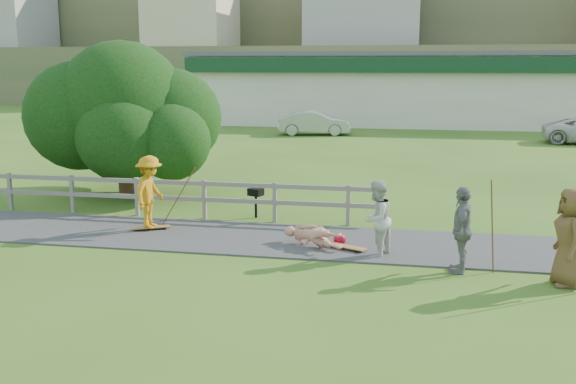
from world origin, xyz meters
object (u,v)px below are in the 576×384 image
car_silver (314,123)px  spectator_b (462,230)px  spectator_a (376,219)px  tree (124,129)px  spectator_c (570,237)px  bbq (256,203)px  skater_fallen (313,236)px  skater_rider (150,196)px

car_silver → spectator_b: bearing=-175.0°
spectator_a → tree: (-8.50, 5.48, 1.29)m
spectator_b → spectator_c: bearing=85.0°
car_silver → bbq: car_silver is taller
spectator_a → car_silver: 25.36m
skater_fallen → bbq: (-2.03, 2.69, 0.13)m
car_silver → tree: 19.66m
skater_rider → bbq: (2.30, 1.96, -0.51)m
skater_fallen → tree: tree is taller
spectator_a → car_silver: spectator_a is taller
car_silver → bbq: 21.78m
skater_rider → spectator_c: size_ratio=0.97×
car_silver → skater_rider: bearing=168.2°
skater_rider → spectator_b: bearing=-101.0°
skater_fallen → tree: size_ratio=0.23×
skater_rider → spectator_b: (7.61, -1.91, -0.03)m
bbq → skater_rider: bearing=-117.8°
skater_fallen → spectator_c: (5.25, -1.63, 0.68)m
skater_rider → skater_fallen: size_ratio=1.20×
spectator_c → bbq: 8.48m
skater_fallen → tree: 8.85m
skater_rider → spectator_a: size_ratio=1.08×
skater_rider → car_silver: bearing=1.7°
spectator_b → spectator_c: spectator_c is taller
car_silver → bbq: (1.71, -21.71, -0.31)m
skater_fallen → skater_rider: bearing=109.3°
spectator_a → spectator_b: 1.94m
skater_rider → car_silver: (0.59, 23.67, -0.21)m
spectator_c → car_silver: bearing=-164.9°
skater_rider → skater_fallen: (4.33, -0.73, -0.65)m
spectator_b → spectator_c: (1.98, -0.45, 0.06)m
skater_rider → spectator_c: spectator_c is taller
skater_rider → tree: size_ratio=0.28×
spectator_c → bbq: spectator_c is taller
spectator_a → spectator_c: spectator_c is taller
spectator_a → skater_fallen: bearing=-79.8°
skater_rider → spectator_a: 5.93m
spectator_a → spectator_c: bearing=97.8°
spectator_a → tree: 10.20m
spectator_b → tree: (-10.29, 6.25, 1.25)m
spectator_b → car_silver: (-7.01, 25.58, -0.18)m
tree → car_silver: bearing=80.4°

